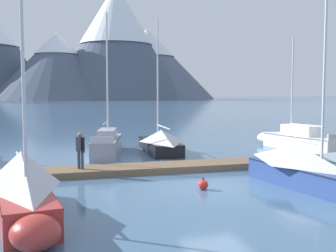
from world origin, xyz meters
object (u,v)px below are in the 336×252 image
object	(u,v)px
sailboat_end_of_dock	(296,139)
mooring_buoy_inner_mooring	(203,185)
person_on_dock	(80,148)
sailboat_mid_dock_port	(108,143)
sailboat_second_berth	(23,187)
sailboat_far_berth	(306,168)
sailboat_mid_dock_starboard	(159,141)

from	to	relation	value
sailboat_end_of_dock	mooring_buoy_inner_mooring	distance (m)	13.94
person_on_dock	mooring_buoy_inner_mooring	world-z (taller)	person_on_dock
person_on_dock	mooring_buoy_inner_mooring	size ratio (longest dim) A/B	3.56
sailboat_mid_dock_port	sailboat_end_of_dock	world-z (taller)	sailboat_mid_dock_port
sailboat_mid_dock_port	person_on_dock	xyz separation A→B (m)	(-2.38, -6.10, 0.60)
sailboat_second_berth	sailboat_end_of_dock	world-z (taller)	sailboat_second_berth
sailboat_second_berth	person_on_dock	bearing A→B (deg)	67.79
sailboat_second_berth	sailboat_far_berth	size ratio (longest dim) A/B	1.19
sailboat_end_of_dock	person_on_dock	bearing A→B (deg)	-163.06
sailboat_end_of_dock	mooring_buoy_inner_mooring	world-z (taller)	sailboat_end_of_dock
sailboat_second_berth	sailboat_mid_dock_port	xyz separation A→B (m)	(4.78, 11.96, -0.28)
person_on_dock	sailboat_far_berth	bearing A→B (deg)	-32.87
sailboat_mid_dock_port	sailboat_end_of_dock	distance (m)	12.62
sailboat_second_berth	sailboat_mid_dock_port	distance (m)	12.88
sailboat_second_berth	mooring_buoy_inner_mooring	world-z (taller)	sailboat_second_berth
sailboat_mid_dock_port	sailboat_far_berth	world-z (taller)	sailboat_mid_dock_port
sailboat_mid_dock_starboard	sailboat_far_berth	xyz separation A→B (m)	(2.53, -11.35, 0.09)
sailboat_mid_dock_starboard	sailboat_far_berth	bearing A→B (deg)	-77.42
sailboat_second_berth	mooring_buoy_inner_mooring	bearing A→B (deg)	12.89
sailboat_mid_dock_starboard	person_on_dock	size ratio (longest dim) A/B	5.03
sailboat_far_berth	sailboat_end_of_dock	world-z (taller)	sailboat_end_of_dock
sailboat_mid_dock_port	person_on_dock	world-z (taller)	sailboat_mid_dock_port
sailboat_end_of_dock	sailboat_second_berth	bearing A→B (deg)	-148.99
sailboat_mid_dock_port	sailboat_end_of_dock	xyz separation A→B (m)	(12.53, -1.56, -0.03)
sailboat_far_berth	sailboat_end_of_dock	distance (m)	11.91
sailboat_second_berth	sailboat_end_of_dock	xyz separation A→B (m)	(17.30, 10.40, -0.32)
sailboat_second_berth	sailboat_mid_dock_starboard	distance (m)	14.38
sailboat_second_berth	sailboat_end_of_dock	distance (m)	20.19
sailboat_mid_dock_port	sailboat_far_berth	distance (m)	12.82
sailboat_second_berth	sailboat_mid_dock_starboard	bearing A→B (deg)	55.77
sailboat_second_berth	mooring_buoy_inner_mooring	distance (m)	6.80
sailboat_second_berth	person_on_dock	size ratio (longest dim) A/B	5.15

